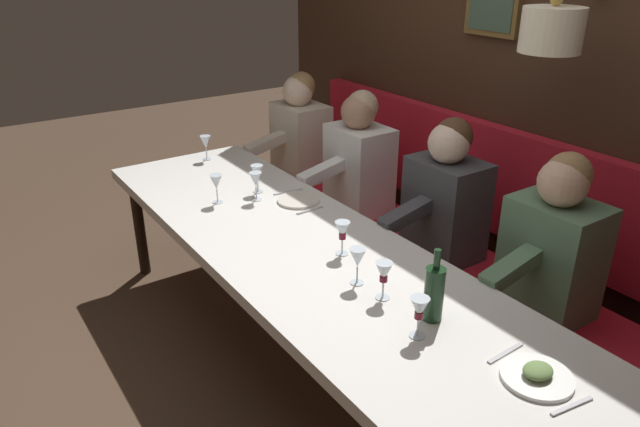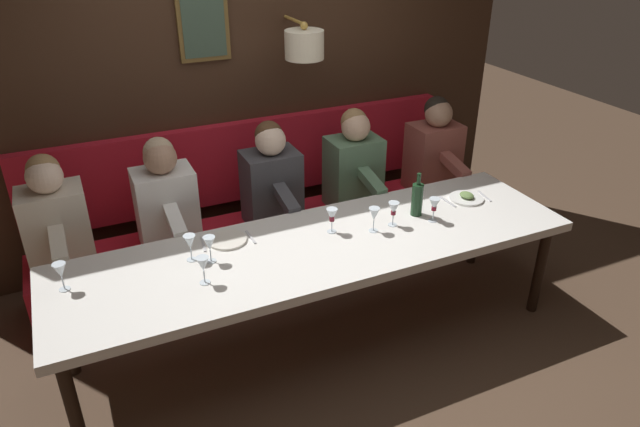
# 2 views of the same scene
# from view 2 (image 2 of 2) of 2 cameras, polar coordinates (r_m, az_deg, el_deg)

# --- Properties ---
(ground_plane) EXTENTS (12.00, 12.00, 0.00)m
(ground_plane) POSITION_cam_2_polar(r_m,az_deg,el_deg) (4.00, -0.03, -12.11)
(ground_plane) COLOR #4C3828
(dining_table) EXTENTS (0.90, 3.24, 0.74)m
(dining_table) POSITION_cam_2_polar(r_m,az_deg,el_deg) (3.60, -0.03, -3.75)
(dining_table) COLOR silver
(dining_table) RESTS_ON ground_plane
(banquette_bench) EXTENTS (0.52, 3.44, 0.45)m
(banquette_bench) POSITION_cam_2_polar(r_m,az_deg,el_deg) (4.54, -4.74, -3.29)
(banquette_bench) COLOR red
(banquette_bench) RESTS_ON ground_plane
(back_wall_panel) EXTENTS (0.59, 4.64, 2.90)m
(back_wall_panel) POSITION_cam_2_polar(r_m,az_deg,el_deg) (4.59, -7.84, 12.40)
(back_wall_panel) COLOR #382316
(back_wall_panel) RESTS_ON ground_plane
(diner_nearest) EXTENTS (0.60, 0.40, 0.79)m
(diner_nearest) POSITION_cam_2_polar(r_m,az_deg,el_deg) (4.89, 11.15, 6.35)
(diner_nearest) COLOR #934C42
(diner_nearest) RESTS_ON banquette_bench
(diner_near) EXTENTS (0.60, 0.40, 0.79)m
(diner_near) POSITION_cam_2_polar(r_m,az_deg,el_deg) (4.52, 3.35, 5.01)
(diner_near) COLOR #567A5B
(diner_near) RESTS_ON banquette_bench
(diner_middle) EXTENTS (0.60, 0.40, 0.79)m
(diner_middle) POSITION_cam_2_polar(r_m,az_deg,el_deg) (4.26, -4.78, 3.51)
(diner_middle) COLOR #3D3D42
(diner_middle) RESTS_ON banquette_bench
(diner_far) EXTENTS (0.60, 0.40, 0.79)m
(diner_far) POSITION_cam_2_polar(r_m,az_deg,el_deg) (4.09, -14.92, 1.53)
(diner_far) COLOR white
(diner_far) RESTS_ON banquette_bench
(diner_farthest) EXTENTS (0.60, 0.40, 0.79)m
(diner_farthest) POSITION_cam_2_polar(r_m,az_deg,el_deg) (4.06, -24.58, -0.40)
(diner_farthest) COLOR beige
(diner_farthest) RESTS_ON banquette_bench
(place_setting_0) EXTENTS (0.24, 0.32, 0.05)m
(place_setting_0) POSITION_cam_2_polar(r_m,az_deg,el_deg) (4.22, 14.16, 1.54)
(place_setting_0) COLOR white
(place_setting_0) RESTS_ON dining_table
(place_setting_1) EXTENTS (0.24, 0.32, 0.01)m
(place_setting_1) POSITION_cam_2_polar(r_m,az_deg,el_deg) (3.63, -9.07, -2.59)
(place_setting_1) COLOR silver
(place_setting_1) RESTS_ON dining_table
(wine_glass_0) EXTENTS (0.07, 0.07, 0.16)m
(wine_glass_0) POSITION_cam_2_polar(r_m,az_deg,el_deg) (3.64, 1.18, -0.22)
(wine_glass_0) COLOR silver
(wine_glass_0) RESTS_ON dining_table
(wine_glass_1) EXTENTS (0.07, 0.07, 0.16)m
(wine_glass_1) POSITION_cam_2_polar(r_m,az_deg,el_deg) (3.39, -24.10, -5.20)
(wine_glass_1) COLOR silver
(wine_glass_1) RESTS_ON dining_table
(wine_glass_2) EXTENTS (0.07, 0.07, 0.16)m
(wine_glass_2) POSITION_cam_2_polar(r_m,az_deg,el_deg) (3.74, 7.22, 0.41)
(wine_glass_2) COLOR silver
(wine_glass_2) RESTS_ON dining_table
(wine_glass_3) EXTENTS (0.07, 0.07, 0.16)m
(wine_glass_3) POSITION_cam_2_polar(r_m,az_deg,el_deg) (3.84, 11.14, 0.80)
(wine_glass_3) COLOR silver
(wine_glass_3) RESTS_ON dining_table
(wine_glass_4) EXTENTS (0.07, 0.07, 0.16)m
(wine_glass_4) POSITION_cam_2_polar(r_m,az_deg,el_deg) (3.39, -10.78, -2.97)
(wine_glass_4) COLOR silver
(wine_glass_4) RESTS_ON dining_table
(wine_glass_5) EXTENTS (0.07, 0.07, 0.16)m
(wine_glass_5) POSITION_cam_2_polar(r_m,az_deg,el_deg) (3.21, -11.39, -4.96)
(wine_glass_5) COLOR silver
(wine_glass_5) RESTS_ON dining_table
(wine_glass_6) EXTENTS (0.07, 0.07, 0.16)m
(wine_glass_6) POSITION_cam_2_polar(r_m,az_deg,el_deg) (3.66, 5.30, -0.10)
(wine_glass_6) COLOR silver
(wine_glass_6) RESTS_ON dining_table
(wine_glass_7) EXTENTS (0.07, 0.07, 0.16)m
(wine_glass_7) POSITION_cam_2_polar(r_m,az_deg,el_deg) (3.43, -12.63, -2.81)
(wine_glass_7) COLOR silver
(wine_glass_7) RESTS_ON dining_table
(wine_bottle) EXTENTS (0.08, 0.08, 0.30)m
(wine_bottle) POSITION_cam_2_polar(r_m,az_deg,el_deg) (3.90, 9.50, 1.42)
(wine_bottle) COLOR #19381E
(wine_bottle) RESTS_ON dining_table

